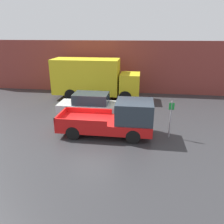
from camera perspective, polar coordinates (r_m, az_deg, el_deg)
ground_plane at (r=13.57m, az=-5.40°, el=-5.21°), size 60.00×60.00×0.00m
building_wall at (r=22.09m, az=0.12°, el=11.65°), size 28.00×0.15×5.05m
pickup_truck at (r=12.76m, az=1.00°, el=-1.92°), size 5.50×2.08×2.14m
car at (r=16.01m, az=-5.74°, el=2.04°), size 4.52×1.84×1.67m
delivery_truck at (r=19.96m, az=-5.07°, el=8.90°), size 7.73×2.47×3.58m
parking_sign at (r=12.82m, az=15.05°, el=-1.33°), size 0.30×0.07×2.21m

